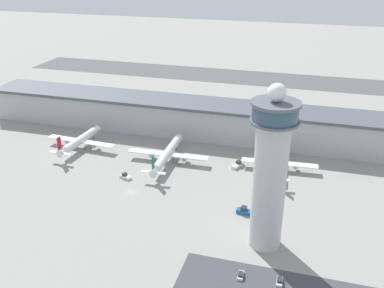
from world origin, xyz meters
The scene contains 12 objects.
ground_plane centered at (0.00, 0.00, 0.00)m, with size 1000.00×1000.00×0.00m, color gray.
terminal_building centered at (0.00, 70.00, 9.67)m, with size 227.92×25.00×19.14m.
runway_strip centered at (0.00, 195.87, 0.00)m, with size 341.89×44.00×0.01m, color #515154.
control_tower centered at (60.18, -19.01, 29.26)m, with size 15.66×15.66×58.77m.
airplane_gate_alpha centered at (-42.90, 34.28, 4.51)m, with size 38.97×35.60×13.21m.
airplane_gate_bravo centered at (6.12, 31.84, 4.43)m, with size 40.47×42.42×13.15m.
airplane_gate_charlie centered at (59.69, 38.21, 4.08)m, with size 35.79×35.42×11.54m.
service_truck_catering centered at (50.47, -2.34, 1.08)m, with size 7.28×3.47×3.10m.
service_truck_fuel centered at (-6.96, 11.20, 0.86)m, with size 6.00×3.92×2.49m.
service_truck_baggage centered at (40.40, 36.82, 1.00)m, with size 5.29×8.12×2.88m.
car_black_suv centered at (55.19, -38.27, 0.57)m, with size 1.91×4.13×1.47m.
car_red_hatchback centered at (67.39, -37.68, 0.61)m, with size 1.97×4.23×1.57m.
Camera 1 is at (69.87, -145.13, 94.91)m, focal length 40.00 mm.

